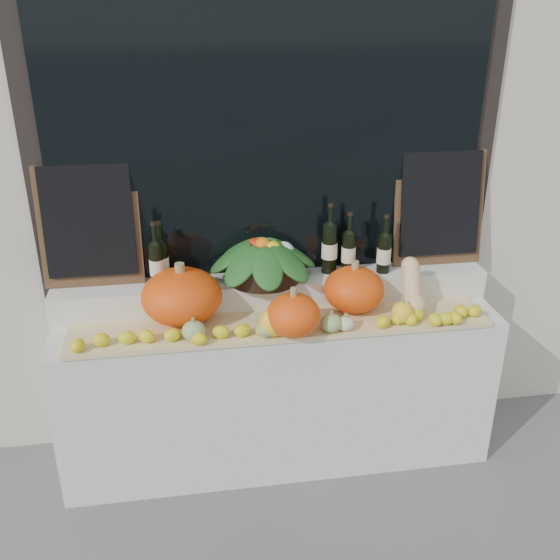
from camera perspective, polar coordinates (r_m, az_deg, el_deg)
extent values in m
cube|color=beige|center=(3.60, -2.14, 22.16)|extent=(7.00, 0.90, 4.50)
cube|color=black|center=(3.19, -1.02, 15.54)|extent=(2.40, 0.04, 2.10)
cube|color=black|center=(3.16, -0.94, 15.45)|extent=(2.20, 0.02, 2.00)
cube|color=silver|center=(3.48, -0.19, -9.74)|extent=(2.30, 0.55, 0.88)
cube|color=silver|center=(3.35, -0.60, -0.91)|extent=(2.30, 0.25, 0.16)
cube|color=tan|center=(3.14, 0.14, -4.16)|extent=(2.10, 0.32, 0.02)
ellipsoid|color=#F14D0C|center=(3.13, -8.98, -1.48)|extent=(0.50, 0.50, 0.27)
ellipsoid|color=#F14D0C|center=(3.23, 6.77, -0.85)|extent=(0.33, 0.33, 0.23)
ellipsoid|color=#F14D0C|center=(2.98, 1.23, -3.25)|extent=(0.32, 0.32, 0.21)
ellipsoid|color=#EABC89|center=(3.25, 12.07, -2.23)|extent=(0.13, 0.13, 0.12)
cylinder|color=#EABC89|center=(3.25, 11.94, -0.10)|extent=(0.09, 0.14, 0.18)
sphere|color=#EABC89|center=(3.25, 11.80, 1.31)|extent=(0.09, 0.09, 0.09)
ellipsoid|color=#306B20|center=(3.04, 4.72, -3.93)|extent=(0.11, 0.11, 0.09)
cylinder|color=#907A4E|center=(3.02, 4.76, -2.97)|extent=(0.02, 0.02, 0.02)
ellipsoid|color=#306B20|center=(2.99, -1.27, -4.47)|extent=(0.09, 0.09, 0.08)
cylinder|color=#907A4E|center=(2.97, -1.27, -3.58)|extent=(0.02, 0.02, 0.02)
ellipsoid|color=beige|center=(3.00, 0.29, -4.39)|extent=(0.10, 0.10, 0.08)
cylinder|color=#907A4E|center=(2.98, 0.30, -3.54)|extent=(0.02, 0.02, 0.02)
ellipsoid|color=yellow|center=(2.99, -0.68, -3.90)|extent=(0.13, 0.13, 0.14)
cylinder|color=#907A4E|center=(2.95, -0.69, -2.52)|extent=(0.02, 0.02, 0.02)
ellipsoid|color=beige|center=(3.07, 6.01, -3.98)|extent=(0.09, 0.09, 0.07)
cylinder|color=#907A4E|center=(3.04, 6.05, -3.19)|extent=(0.02, 0.02, 0.02)
ellipsoid|color=yellow|center=(3.17, 11.10, -2.93)|extent=(0.11, 0.11, 0.11)
cylinder|color=#907A4E|center=(3.14, 11.20, -1.84)|extent=(0.02, 0.02, 0.02)
ellipsoid|color=#306B20|center=(2.99, -7.89, -4.62)|extent=(0.11, 0.11, 0.10)
cylinder|color=#907A4E|center=(2.96, -7.96, -3.59)|extent=(0.02, 0.02, 0.02)
cylinder|color=black|center=(3.27, -1.56, 1.03)|extent=(0.39, 0.39, 0.11)
cylinder|color=black|center=(3.22, -11.19, 1.35)|extent=(0.07, 0.07, 0.23)
cylinder|color=black|center=(3.16, -11.43, 4.13)|extent=(0.03, 0.03, 0.10)
cylinder|color=beige|center=(3.22, -11.18, 1.19)|extent=(0.08, 0.08, 0.08)
cylinder|color=black|center=(3.14, -11.52, 5.08)|extent=(0.03, 0.03, 0.02)
cylinder|color=black|center=(3.26, -10.76, 1.56)|extent=(0.07, 0.07, 0.22)
cylinder|color=black|center=(3.21, -10.98, 4.17)|extent=(0.03, 0.03, 0.10)
cylinder|color=beige|center=(3.27, -10.75, 1.40)|extent=(0.08, 0.08, 0.08)
cylinder|color=black|center=(3.19, -11.06, 5.12)|extent=(0.03, 0.03, 0.02)
cylinder|color=black|center=(3.33, 4.55, 2.90)|extent=(0.08, 0.08, 0.27)
cylinder|color=black|center=(3.27, 4.65, 5.92)|extent=(0.03, 0.03, 0.10)
cylinder|color=beige|center=(3.33, 4.54, 2.74)|extent=(0.08, 0.08, 0.08)
cylinder|color=black|center=(3.25, 4.69, 6.85)|extent=(0.03, 0.03, 0.02)
cylinder|color=black|center=(3.35, 6.28, 2.53)|extent=(0.07, 0.07, 0.22)
cylinder|color=black|center=(3.30, 6.41, 5.12)|extent=(0.03, 0.03, 0.10)
cylinder|color=beige|center=(3.36, 6.27, 2.37)|extent=(0.08, 0.08, 0.08)
cylinder|color=black|center=(3.28, 6.45, 6.04)|extent=(0.03, 0.03, 0.02)
cylinder|color=black|center=(3.38, 9.48, 2.39)|extent=(0.07, 0.07, 0.21)
cylinder|color=black|center=(3.32, 9.66, 4.86)|extent=(0.03, 0.03, 0.10)
cylinder|color=beige|center=(3.38, 9.47, 2.23)|extent=(0.08, 0.08, 0.08)
cylinder|color=black|center=(3.30, 9.73, 5.77)|extent=(0.03, 0.03, 0.02)
cube|color=#4C331E|center=(3.27, -17.02, 4.72)|extent=(0.50, 0.10, 0.62)
cube|color=black|center=(3.25, -17.12, 5.13)|extent=(0.44, 0.10, 0.56)
cube|color=#4C331E|center=(3.51, 14.33, 6.35)|extent=(0.50, 0.10, 0.62)
cube|color=black|center=(3.49, 14.47, 6.74)|extent=(0.44, 0.10, 0.56)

